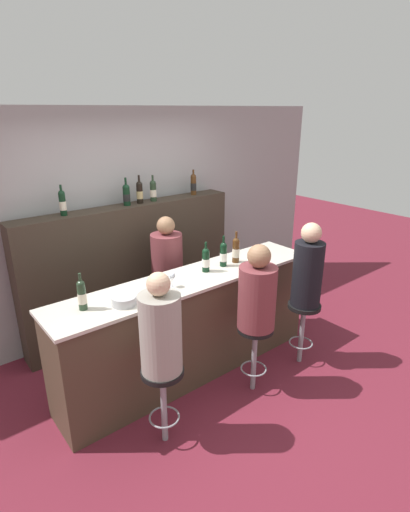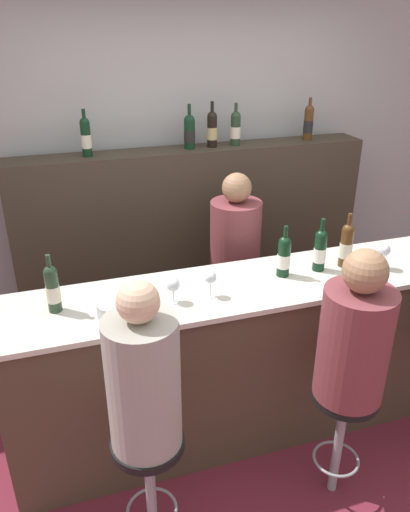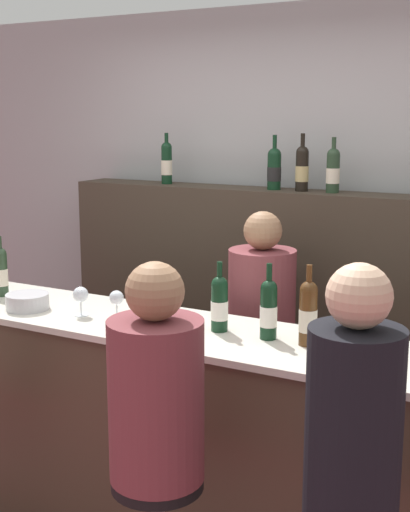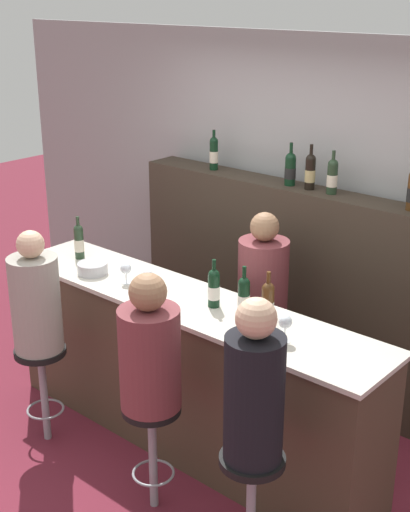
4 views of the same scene
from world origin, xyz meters
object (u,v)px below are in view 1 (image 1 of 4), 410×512
Objects in this scene: wine_bottle_backbar_4 at (193,184)px; metal_bowl at (124,300)px; wine_bottle_counter_3 at (236,250)px; wine_glass_1 at (172,276)px; bartender at (168,287)px; wine_bottle_backbar_2 at (140,192)px; wine_glass_0 at (152,283)px; wine_bottle_counter_2 at (223,254)px; guest_seated_middle at (257,293)px; bar_stool_right at (303,318)px; wine_glass_2 at (256,250)px; bar_stool_middle at (255,341)px; wine_bottle_backbar_3 at (153,190)px; wine_bottle_counter_0 at (82,295)px; guest_seated_right at (308,270)px; guest_seated_left at (160,330)px; wine_bottle_backbar_1 at (126,195)px; wine_bottle_backbar_0 at (63,203)px; bar_stool_left at (163,386)px.

metal_bowl is (-1.67, -1.24, -0.59)m from wine_bottle_backbar_4.
wine_glass_1 is (-0.87, -0.10, -0.03)m from wine_bottle_counter_3.
wine_bottle_backbar_2 is at bearing 89.85° from bartender.
metal_bowl is at bearing -173.24° from wine_glass_0.
bartender reaches higher than wine_bottle_counter_2.
guest_seated_middle is (0.14, -1.74, -0.66)m from wine_bottle_backbar_2.
wine_bottle_counter_2 is 0.47× the size of bar_stool_right.
wine_glass_0 is 1.27m from wine_glass_2.
wine_bottle_backbar_4 is at bearing 70.30° from bar_stool_middle.
metal_bowl is at bearing -131.14° from wine_bottle_backbar_3.
guest_seated_middle reaches higher than bar_stool_right.
wine_bottle_counter_0 is at bearing 170.60° from wine_glass_0.
guest_seated_right reaches higher than wine_bottle_counter_2.
guest_seated_right is at bearing -15.79° from metal_bowl.
wine_bottle_counter_2 is at bearing 28.29° from guest_seated_left.
bar_stool_middle is (1.05, -0.50, -0.56)m from metal_bowl.
wine_bottle_backbar_1 reaches higher than wine_bottle_counter_0.
wine_bottle_backbar_0 is at bearing 141.91° from wine_glass_2.
wine_glass_0 is (-0.79, -1.21, -0.53)m from wine_bottle_backbar_3.
wine_bottle_backbar_4 reaches higher than wine_bottle_backbar_3.
wine_bottle_backbar_4 reaches higher than wine_bottle_counter_0.
wine_bottle_backbar_3 is at bearing 48.86° from metal_bowl.
guest_seated_right reaches higher than wine_glass_0.
bar_stool_right is at bearing 0.00° from bar_stool_middle.
guest_seated_right is (1.76, -0.50, -0.02)m from metal_bowl.
bar_stool_left is 1.00× the size of bar_stool_middle.
wine_bottle_counter_3 is at bearing 5.53° from metal_bowl.
wine_bottle_backbar_4 reaches higher than guest_seated_left.
wine_bottle_counter_2 is 1.30m from wine_bottle_backbar_1.
bartender reaches higher than guest_seated_middle.
metal_bowl is (-0.30, -0.04, -0.06)m from wine_glass_0.
wine_bottle_counter_2 is 0.91m from wine_glass_0.
wine_bottle_backbar_3 is (1.06, 0.00, -0.01)m from wine_bottle_backbar_0.
bar_stool_left is at bearing -86.85° from metal_bowl.
bartender reaches higher than wine_bottle_counter_3.
wine_bottle_counter_2 is 1.03× the size of wine_bottle_backbar_0.
guest_seated_right is at bearing -58.42° from wine_bottle_counter_3.
wine_bottle_backbar_4 is at bearing 92.94° from bar_stool_right.
guest_seated_left is at bearing -116.80° from wine_bottle_backbar_2.
wine_bottle_backbar_2 is 1.47m from wine_glass_2.
wine_glass_2 is 0.20× the size of guest_seated_middle.
wine_glass_0 is at bearing -131.41° from bartender.
bar_stool_right is 0.79× the size of guest_seated_right.
metal_bowl is at bearing 164.21° from bar_stool_right.
bar_stool_right is at bearing -68.77° from wine_bottle_backbar_3.
wine_glass_1 is at bearing 157.10° from bar_stool_right.
wine_glass_0 is 0.17× the size of guest_seated_middle.
wine_bottle_backbar_3 is 1.91× the size of wine_glass_2.
bar_stool_right is (0.86, -1.74, -1.16)m from wine_bottle_backbar_2.
wine_bottle_counter_0 reaches higher than wine_glass_2.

